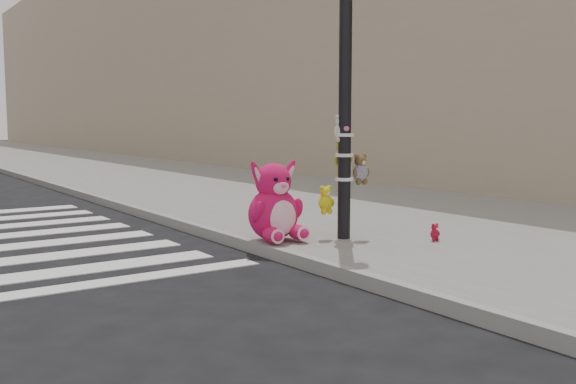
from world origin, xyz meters
TOP-DOWN VIEW (x-y plane):
  - ground at (0.00, 0.00)m, footprint 120.00×120.00m
  - sidewalk_near at (5.00, 10.00)m, footprint 7.00×80.00m
  - curb_edge at (1.55, 10.00)m, footprint 0.12×80.00m
  - bld_near at (10.50, 20.00)m, footprint 5.00×60.00m
  - signal_pole at (2.62, 1.82)m, footprint 0.68×0.50m
  - pink_bunny at (1.80, 2.17)m, footprint 0.72×0.76m
  - red_teddy at (3.40, 1.01)m, footprint 0.15×0.11m

SIDE VIEW (x-z plane):
  - ground at x=0.00m, z-range 0.00..0.00m
  - sidewalk_near at x=5.00m, z-range 0.00..0.14m
  - curb_edge at x=1.55m, z-range -0.01..0.15m
  - red_teddy at x=3.40m, z-range 0.14..0.36m
  - pink_bunny at x=1.80m, z-range 0.05..1.06m
  - signal_pole at x=2.62m, z-range -0.22..3.78m
  - bld_near at x=10.50m, z-range 0.00..10.00m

